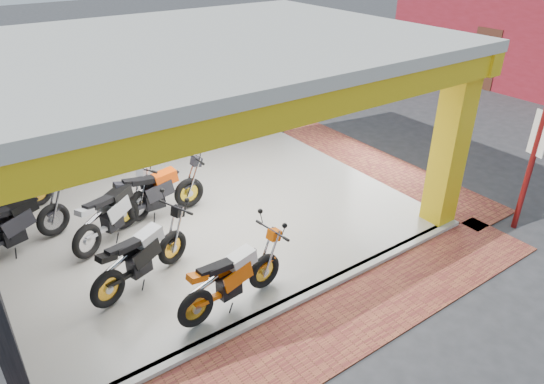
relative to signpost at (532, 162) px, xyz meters
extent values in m
plane|color=#2D2D30|center=(-4.90, 1.79, -1.46)|extent=(80.00, 80.00, 0.00)
cube|color=silver|center=(-4.90, 3.79, -1.41)|extent=(8.00, 6.00, 0.10)
cube|color=beige|center=(-4.90, 3.79, 2.14)|extent=(8.40, 6.40, 0.20)
cube|color=black|center=(-4.90, 6.89, 0.29)|extent=(8.20, 0.20, 3.50)
cube|color=gold|center=(-1.15, 1.04, 0.29)|extent=(0.50, 0.50, 3.50)
cube|color=gold|center=(-4.90, 0.79, 1.84)|extent=(8.40, 0.30, 0.40)
cube|color=gold|center=(-0.90, 3.79, 1.84)|extent=(0.30, 6.40, 0.40)
cube|color=silver|center=(-4.90, 0.77, -1.41)|extent=(8.00, 0.20, 0.10)
cube|color=#9C4E33|center=(-4.90, -0.01, -1.45)|extent=(9.00, 1.40, 0.03)
cube|color=#9C4E33|center=(-0.10, 3.79, -1.45)|extent=(1.40, 7.00, 0.03)
cube|color=#3F1E14|center=(8.08, 6.29, -0.36)|extent=(0.06, 1.00, 2.20)
cylinder|color=#600E0E|center=(0.00, 0.00, -0.13)|extent=(0.11, 0.11, 2.67)
cube|color=white|center=(0.00, 0.00, 0.57)|extent=(0.12, 0.37, 0.86)
camera|label=1|loc=(-8.84, -3.95, 3.88)|focal=32.00mm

